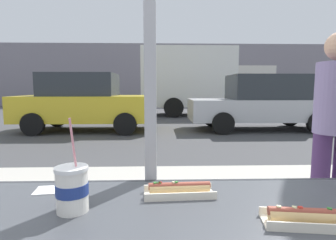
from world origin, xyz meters
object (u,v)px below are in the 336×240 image
hotdog_tray_far (179,190)px  hotdog_tray_near (304,217)px  box_truck (201,80)px  soda_cup_left (72,188)px  pedestrian (335,122)px  parked_car_yellow (86,102)px  parked_car_silver (263,102)px

hotdog_tray_far → hotdog_tray_near: bearing=-33.2°
box_truck → soda_cup_left: bearing=-100.4°
soda_cup_left → box_truck: 12.79m
soda_cup_left → pedestrian: size_ratio=0.19×
hotdog_tray_far → pedestrian: (1.32, 1.14, 0.11)m
hotdog_tray_far → soda_cup_left: bearing=-161.8°
parked_car_yellow → pedestrian: parked_car_yellow is taller
parked_car_yellow → box_truck: size_ratio=0.67×
box_truck → hotdog_tray_near: bearing=-97.3°
pedestrian → parked_car_yellow: bearing=119.8°
parked_car_yellow → box_truck: (4.33, 4.86, 0.82)m
hotdog_tray_near → box_truck: 12.79m
hotdog_tray_near → parked_car_yellow: size_ratio=0.06×
soda_cup_left → parked_car_yellow: bearing=104.7°
hotdog_tray_near → box_truck: size_ratio=0.04×
hotdog_tray_far → parked_car_yellow: bearing=107.4°
hotdog_tray_far → pedestrian: pedestrian is taller
pedestrian → box_truck: bearing=86.8°
hotdog_tray_near → soda_cup_left: bearing=171.0°
hotdog_tray_far → box_truck: 12.62m
hotdog_tray_far → parked_car_yellow: parked_car_yellow is taller
soda_cup_left → box_truck: size_ratio=0.05×
parked_car_silver → parked_car_yellow: bearing=180.0°
hotdog_tray_far → box_truck: box_truck is taller
hotdog_tray_near → parked_car_yellow: parked_car_yellow is taller
parked_car_silver → box_truck: 5.09m
soda_cup_left → parked_car_silver: size_ratio=0.07×
soda_cup_left → box_truck: box_truck is taller
soda_cup_left → hotdog_tray_near: soda_cup_left is taller
soda_cup_left → hotdog_tray_near: 0.70m
soda_cup_left → pedestrian: bearing=36.9°
hotdog_tray_near → hotdog_tray_far: (-0.34, 0.22, 0.00)m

